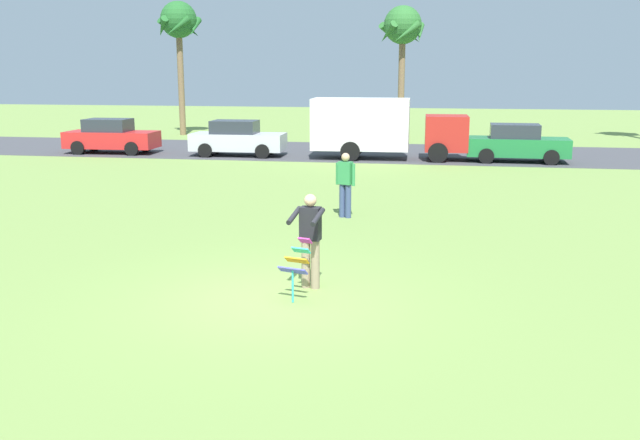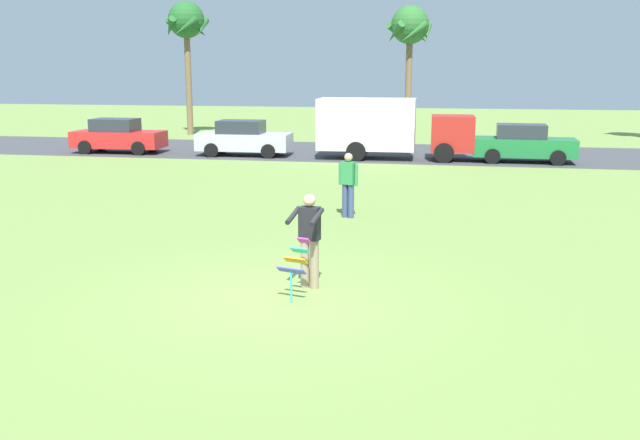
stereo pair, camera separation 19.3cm
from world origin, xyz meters
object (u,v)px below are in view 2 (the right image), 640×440
parked_car_silver (244,139)px  palm_tree_left_near (186,25)px  person_kite_flyer (309,237)px  person_walker_near (348,183)px  parked_car_green (523,144)px  parked_truck_red_cab (386,127)px  kite_held (296,261)px  parked_car_red (118,136)px  palm_tree_right_near (410,30)px

parked_car_silver → palm_tree_left_near: bearing=123.2°
person_kite_flyer → person_walker_near: bearing=92.0°
parked_car_silver → person_kite_flyer: bearing=-69.9°
person_kite_flyer → palm_tree_left_near: (-13.02, 28.12, 5.40)m
parked_car_green → parked_truck_red_cab: bearing=-180.0°
palm_tree_left_near → parked_truck_red_cab: bearing=-36.7°
person_kite_flyer → kite_held: size_ratio=1.67×
kite_held → parked_car_red: 23.29m
parked_car_red → parked_car_silver: size_ratio=1.00×
parked_car_green → palm_tree_left_near: bearing=153.0°
parked_car_red → person_walker_near: (12.77, -12.50, 0.16)m
parked_car_silver → palm_tree_left_near: (-6.15, 9.39, 5.57)m
palm_tree_right_near → person_walker_near: bearing=-90.3°
palm_tree_right_near → person_walker_near: (-0.12, -22.20, -5.03)m
person_kite_flyer → parked_car_red: (-12.99, 18.74, -0.18)m
person_kite_flyer → parked_car_silver: (-6.86, 18.74, -0.18)m
parked_truck_red_cab → palm_tree_left_near: (-12.58, 9.38, 4.94)m
parked_car_green → palm_tree_left_near: 21.41m
person_kite_flyer → palm_tree_left_near: 31.46m
parked_car_red → parked_car_silver: bearing=0.0°
palm_tree_left_near → palm_tree_right_near: palm_tree_left_near is taller
person_kite_flyer → parked_truck_red_cab: (-0.43, 18.74, 0.46)m
parked_car_red → palm_tree_left_near: (-0.03, 9.39, 5.57)m
person_kite_flyer → parked_car_silver: bearing=110.1°
kite_held → person_kite_flyer: bearing=81.2°
kite_held → parked_car_silver: bearing=109.2°
parked_car_red → palm_tree_right_near: (12.88, 9.70, 5.19)m
parked_car_silver → parked_car_green: same height
person_kite_flyer → palm_tree_right_near: palm_tree_right_near is taller
person_kite_flyer → parked_car_green: size_ratio=0.41×
kite_held → parked_car_red: (-12.88, 19.40, 0.09)m
person_kite_flyer → kite_held: person_kite_flyer is taller
parked_car_green → person_walker_near: (-5.62, -12.50, 0.16)m
parked_car_green → palm_tree_right_near: palm_tree_right_near is taller
parked_truck_red_cab → parked_car_green: (5.84, 0.00, -0.64)m
palm_tree_left_near → person_kite_flyer: bearing=-65.2°
parked_car_red → palm_tree_left_near: bearing=90.2°
person_kite_flyer → palm_tree_right_near: (-0.11, 28.44, 5.02)m
kite_held → person_walker_near: size_ratio=0.60×
parked_truck_red_cab → palm_tree_right_near: (0.33, 9.70, 4.56)m
palm_tree_right_near → parked_car_red: bearing=-143.0°
person_kite_flyer → palm_tree_left_near: palm_tree_left_near is taller
palm_tree_left_near → palm_tree_right_near: (12.91, 0.32, -0.38)m
parked_car_silver → palm_tree_right_near: 12.92m
kite_held → parked_car_red: parked_car_red is taller
parked_car_red → person_walker_near: size_ratio=2.45×
person_kite_flyer → palm_tree_right_near: size_ratio=0.24×
person_walker_near → parked_car_red: bearing=135.6°
palm_tree_right_near → person_walker_near: 22.77m
kite_held → parked_car_green: size_ratio=0.24×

